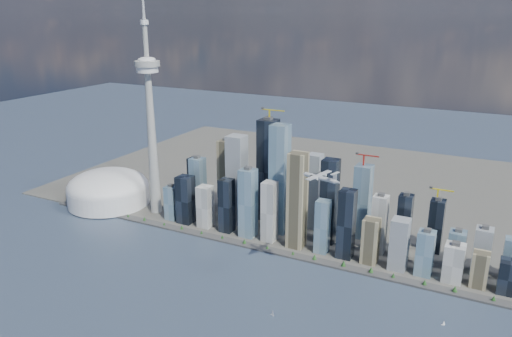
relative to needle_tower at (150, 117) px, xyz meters
The scene contains 10 objects.
ground 491.65m from the needle_tower, 45.94° to the right, with size 4000.00×4000.00×0.00m, color #2E3A50.
seawall 385.07m from the needle_tower, 11.31° to the right, with size 1100.00×22.00×4.00m, color #383838.
land 544.99m from the needle_tower, 52.43° to the left, with size 1400.00×900.00×3.00m, color #4C4C47.
shoreline_trees 380.99m from the needle_tower, 11.31° to the right, with size 960.53×7.20×8.80m.
skyscraper_cluster 392.44m from the needle_tower, ahead, with size 736.00×142.00×260.94m.
needle_tower is the anchor object (origin of this frame).
dome_stadium 241.40m from the needle_tower, behind, with size 200.00×200.00×86.00m.
airplane 504.71m from the needle_tower, 20.13° to the right, with size 69.58×62.02×17.16m.
sailboat_west 555.66m from the needle_tower, 31.10° to the right, with size 7.57×4.33×10.69m.
sailboat_east 737.59m from the needle_tower, 13.51° to the right, with size 5.83×3.58×8.33m.
Camera 1 is at (421.08, -578.65, 467.12)m, focal length 35.00 mm.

